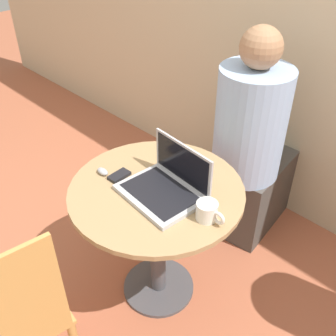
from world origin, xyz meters
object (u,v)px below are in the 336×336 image
cell_phone (119,176)px  chair_empty (13,321)px  person_seated (250,156)px  laptop (166,185)px

cell_phone → chair_empty: bearing=-76.7°
chair_empty → person_seated: 1.48m
laptop → chair_empty: size_ratio=0.40×
laptop → cell_phone: laptop is taller
cell_phone → person_seated: (0.20, 0.80, -0.18)m
chair_empty → laptop: bearing=84.4°
person_seated → cell_phone: bearing=-103.9°
cell_phone → chair_empty: (0.16, -0.68, -0.24)m
laptop → person_seated: person_seated is taller
laptop → chair_empty: (-0.07, -0.75, -0.28)m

